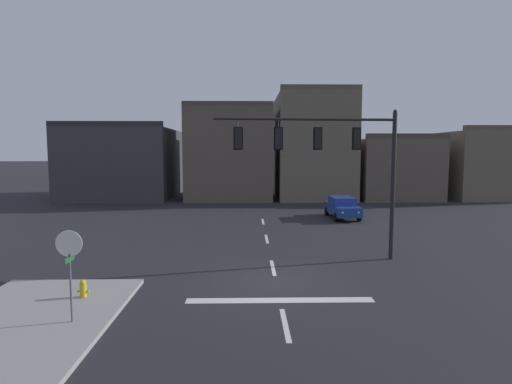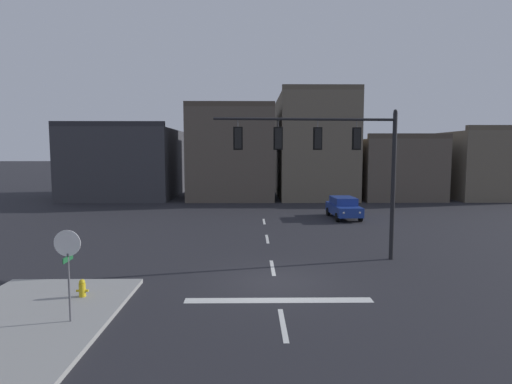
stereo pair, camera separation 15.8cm
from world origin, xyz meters
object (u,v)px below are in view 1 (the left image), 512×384
Objects in this scene: signal_mast_near_side at (333,152)px; stop_sign at (69,254)px; fire_hydrant at (83,292)px; car_lot_nearside at (342,207)px.

signal_mast_near_side is 2.94× the size of stop_sign.
signal_mast_near_side is at bearing 28.65° from fire_hydrant.
stop_sign is at bearing -76.82° from fire_hydrant.
signal_mast_near_side is 1.84× the size of car_lot_nearside.
car_lot_nearside is (12.23, 19.43, -1.29)m from stop_sign.
signal_mast_near_side reaches higher than fire_hydrant.
car_lot_nearside is (3.29, 12.23, -4.15)m from signal_mast_near_side.
stop_sign reaches higher than fire_hydrant.
signal_mast_near_side is at bearing -105.05° from car_lot_nearside.
car_lot_nearside is 6.02× the size of fire_hydrant.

